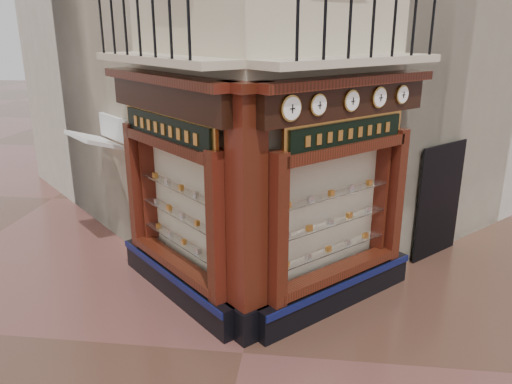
# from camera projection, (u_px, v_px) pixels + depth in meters

# --- Properties ---
(ground) EXTENTS (80.00, 80.00, 0.00)m
(ground) POSITION_uv_depth(u_px,v_px,m) (243.00, 353.00, 7.52)
(ground) COLOR #4D2F24
(ground) RESTS_ON ground
(shopfront_left) EXTENTS (2.86, 2.86, 3.98)m
(shopfront_left) POSITION_uv_depth(u_px,v_px,m) (174.00, 193.00, 8.55)
(shopfront_left) COLOR black
(shopfront_left) RESTS_ON ground
(shopfront_right) EXTENTS (2.86, 2.86, 3.98)m
(shopfront_right) POSITION_uv_depth(u_px,v_px,m) (340.00, 199.00, 8.23)
(shopfront_right) COLOR black
(shopfront_right) RESTS_ON ground
(corner_pilaster) EXTENTS (0.85, 0.85, 3.98)m
(corner_pilaster) POSITION_uv_depth(u_px,v_px,m) (247.00, 221.00, 7.39)
(corner_pilaster) COLOR black
(corner_pilaster) RESTS_ON ground
(balcony) EXTENTS (5.94, 2.97, 1.03)m
(balcony) POSITION_uv_depth(u_px,v_px,m) (255.00, 59.00, 7.62)
(balcony) COLOR beige
(balcony) RESTS_ON ground
(clock_a) EXTENTS (0.29, 0.29, 0.37)m
(clock_a) POSITION_uv_depth(u_px,v_px,m) (291.00, 108.00, 6.81)
(clock_a) COLOR #B68E3C
(clock_a) RESTS_ON ground
(clock_b) EXTENTS (0.26, 0.26, 0.32)m
(clock_b) POSITION_uv_depth(u_px,v_px,m) (318.00, 105.00, 7.12)
(clock_b) COLOR #B68E3C
(clock_b) RESTS_ON ground
(clock_c) EXTENTS (0.27, 0.27, 0.33)m
(clock_c) POSITION_uv_depth(u_px,v_px,m) (351.00, 101.00, 7.53)
(clock_c) COLOR #B68E3C
(clock_c) RESTS_ON ground
(clock_d) EXTENTS (0.27, 0.27, 0.34)m
(clock_d) POSITION_uv_depth(u_px,v_px,m) (379.00, 97.00, 7.92)
(clock_d) COLOR #B68E3C
(clock_d) RESTS_ON ground
(clock_e) EXTENTS (0.26, 0.26, 0.31)m
(clock_e) POSITION_uv_depth(u_px,v_px,m) (402.00, 95.00, 8.26)
(clock_e) COLOR #B68E3C
(clock_e) RESTS_ON ground
(awning) EXTENTS (1.53, 1.53, 0.33)m
(awning) POSITION_uv_depth(u_px,v_px,m) (105.00, 248.00, 11.15)
(awning) COLOR silver
(awning) RESTS_ON ground
(signboard_left) EXTENTS (2.11, 2.11, 0.57)m
(signboard_left) POSITION_uv_depth(u_px,v_px,m) (166.00, 129.00, 8.16)
(signboard_left) COLOR gold
(signboard_left) RESTS_ON ground
(signboard_right) EXTENTS (1.92, 1.92, 0.51)m
(signboard_right) POSITION_uv_depth(u_px,v_px,m) (347.00, 133.00, 7.82)
(signboard_right) COLOR gold
(signboard_right) RESTS_ON ground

